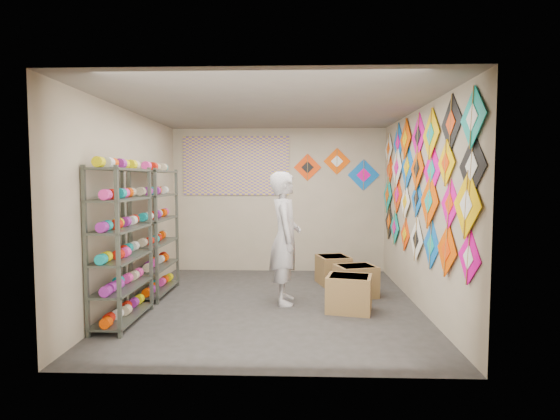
{
  "coord_description": "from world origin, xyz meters",
  "views": [
    {
      "loc": [
        0.32,
        -6.0,
        1.74
      ],
      "look_at": [
        0.1,
        0.3,
        1.3
      ],
      "focal_mm": 28.0,
      "sensor_mm": 36.0,
      "label": 1
    }
  ],
  "objects_px": {
    "shopkeeper": "(285,238)",
    "shelf_rack_front": "(121,245)",
    "carton_a": "(349,294)",
    "carton_b": "(356,281)",
    "carton_c": "(333,270)",
    "shelf_rack_back": "(156,232)"
  },
  "relations": [
    {
      "from": "shelf_rack_back",
      "to": "carton_a",
      "type": "relative_size",
      "value": 3.32
    },
    {
      "from": "shelf_rack_front",
      "to": "shelf_rack_back",
      "type": "bearing_deg",
      "value": 90.0
    },
    {
      "from": "shelf_rack_back",
      "to": "carton_c",
      "type": "height_order",
      "value": "shelf_rack_back"
    },
    {
      "from": "shelf_rack_front",
      "to": "carton_a",
      "type": "relative_size",
      "value": 3.32
    },
    {
      "from": "carton_a",
      "to": "carton_b",
      "type": "bearing_deg",
      "value": 88.34
    },
    {
      "from": "carton_a",
      "to": "shelf_rack_back",
      "type": "bearing_deg",
      "value": 177.65
    },
    {
      "from": "shelf_rack_back",
      "to": "carton_b",
      "type": "xyz_separation_m",
      "value": [
        3.01,
        -0.0,
        -0.72
      ]
    },
    {
      "from": "shelf_rack_front",
      "to": "shelf_rack_back",
      "type": "height_order",
      "value": "same"
    },
    {
      "from": "shelf_rack_back",
      "to": "shopkeeper",
      "type": "distance_m",
      "value": 2.0
    },
    {
      "from": "carton_c",
      "to": "carton_b",
      "type": "bearing_deg",
      "value": -85.44
    },
    {
      "from": "shopkeeper",
      "to": "carton_c",
      "type": "distance_m",
      "value": 1.57
    },
    {
      "from": "carton_c",
      "to": "shelf_rack_back",
      "type": "bearing_deg",
      "value": -178.52
    },
    {
      "from": "shelf_rack_back",
      "to": "carton_a",
      "type": "xyz_separation_m",
      "value": [
        2.81,
        -0.76,
        -0.71
      ]
    },
    {
      "from": "shelf_rack_back",
      "to": "carton_c",
      "type": "distance_m",
      "value": 2.94
    },
    {
      "from": "shelf_rack_back",
      "to": "shopkeeper",
      "type": "relative_size",
      "value": 1.03
    },
    {
      "from": "shelf_rack_back",
      "to": "carton_b",
      "type": "distance_m",
      "value": 3.09
    },
    {
      "from": "shopkeeper",
      "to": "carton_a",
      "type": "distance_m",
      "value": 1.16
    },
    {
      "from": "shelf_rack_front",
      "to": "carton_b",
      "type": "xyz_separation_m",
      "value": [
        3.01,
        1.3,
        -0.72
      ]
    },
    {
      "from": "carton_a",
      "to": "carton_c",
      "type": "height_order",
      "value": "carton_a"
    },
    {
      "from": "shopkeeper",
      "to": "shelf_rack_front",
      "type": "bearing_deg",
      "value": 111.84
    },
    {
      "from": "carton_b",
      "to": "carton_c",
      "type": "xyz_separation_m",
      "value": [
        -0.27,
        0.78,
        0.0
      ]
    },
    {
      "from": "carton_b",
      "to": "shopkeeper",
      "type": "bearing_deg",
      "value": -176.39
    }
  ]
}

